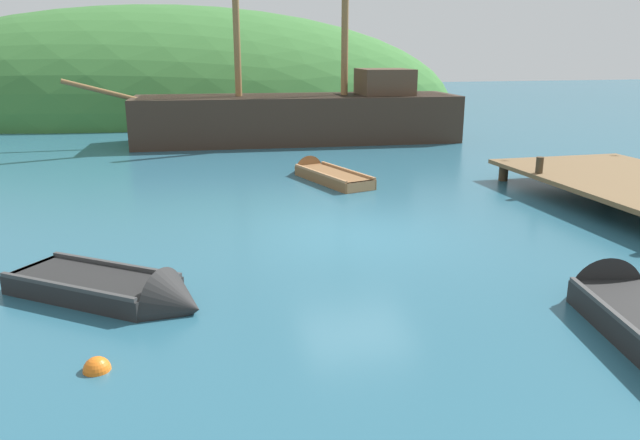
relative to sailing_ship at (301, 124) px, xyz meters
The scene contains 7 objects.
ground_plane 14.02m from the sailing_ship, 96.87° to the right, with size 120.00×120.00×0.00m, color #285B70.
shore_hill 15.85m from the sailing_ship, 110.29° to the left, with size 38.50×19.86×13.22m, color #387033.
sailing_ship is the anchor object (origin of this frame).
rowboat_outer_left 19.24m from the sailing_ship, 87.14° to the right, with size 1.99×4.02×1.21m.
rowboat_far 8.04m from the sailing_ship, 96.98° to the right, with size 2.05×3.98×1.00m.
rowboat_near_dock 17.70m from the sailing_ship, 111.30° to the right, with size 3.48×3.01×1.12m.
buoy_orange 19.84m from the sailing_ship, 109.40° to the right, with size 0.35×0.35×0.35m, color orange.
Camera 1 is at (-3.78, -12.05, 3.89)m, focal length 33.71 mm.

